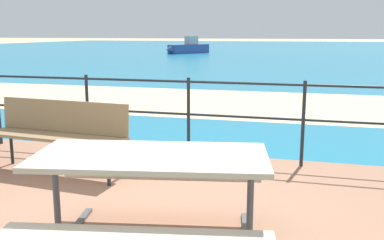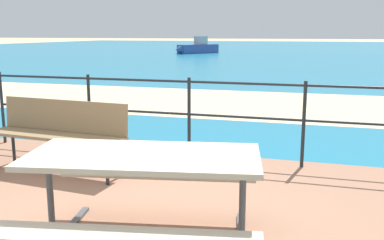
{
  "view_description": "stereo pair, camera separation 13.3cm",
  "coord_description": "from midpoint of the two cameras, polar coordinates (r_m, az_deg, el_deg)",
  "views": [
    {
      "loc": [
        1.5,
        -3.13,
        1.72
      ],
      "look_at": [
        0.13,
        2.06,
        0.64
      ],
      "focal_mm": 40.92,
      "sensor_mm": 36.0,
      "label": 1
    },
    {
      "loc": [
        1.63,
        -3.09,
        1.72
      ],
      "look_at": [
        0.13,
        2.06,
        0.64
      ],
      "focal_mm": 40.92,
      "sensor_mm": 36.0,
      "label": 2
    }
  ],
  "objects": [
    {
      "name": "ground_plane",
      "position": [
        3.88,
        -11.04,
        -15.14
      ],
      "size": [
        240.0,
        240.0,
        0.0
      ],
      "primitive_type": "plane",
      "color": "tan"
    },
    {
      "name": "patio_paving",
      "position": [
        3.87,
        -11.06,
        -14.75
      ],
      "size": [
        6.4,
        5.2,
        0.06
      ],
      "primitive_type": "cube",
      "color": "#996B51",
      "rests_on": "ground"
    },
    {
      "name": "sea_water",
      "position": [
        43.17,
        12.93,
        8.79
      ],
      "size": [
        90.0,
        90.0,
        0.01
      ],
      "primitive_type": "cube",
      "color": "teal",
      "rests_on": "ground"
    },
    {
      "name": "beach_strip",
      "position": [
        10.83,
        6.37,
        2.18
      ],
      "size": [
        54.01,
        4.59,
        0.01
      ],
      "primitive_type": "cube",
      "rotation": [
        0.0,
        0.0,
        0.0
      ],
      "color": "beige",
      "rests_on": "ground"
    },
    {
      "name": "picnic_table",
      "position": [
        3.27,
        -6.5,
        -7.65
      ],
      "size": [
        1.94,
        1.79,
        0.79
      ],
      "rotation": [
        0.0,
        0.0,
        0.18
      ],
      "color": "#BCAD93",
      "rests_on": "patio_paving"
    },
    {
      "name": "park_bench",
      "position": [
        5.45,
        -17.65,
        -1.09
      ],
      "size": [
        1.78,
        0.56,
        0.86
      ],
      "rotation": [
        0.0,
        0.0,
        -0.09
      ],
      "color": "#8C704C",
      "rests_on": "patio_paving"
    },
    {
      "name": "railing_fence",
      "position": [
        5.77,
        -1.13,
        1.64
      ],
      "size": [
        5.94,
        0.04,
        1.08
      ],
      "color": "#1E2328",
      "rests_on": "patio_paving"
    },
    {
      "name": "boat_far",
      "position": [
        36.59,
        -0.65,
        9.39
      ],
      "size": [
        2.98,
        4.1,
        1.41
      ],
      "rotation": [
        0.0,
        0.0,
        4.15
      ],
      "color": "#2D478C",
      "rests_on": "sea_water"
    }
  ]
}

